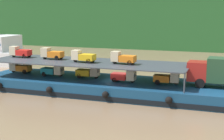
{
  "coord_description": "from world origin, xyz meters",
  "views": [
    {
      "loc": [
        11.64,
        -35.44,
        9.42
      ],
      "look_at": [
        -0.7,
        0.0,
        2.7
      ],
      "focal_mm": 53.74,
      "sensor_mm": 36.0,
      "label": 1
    }
  ],
  "objects_px": {
    "mini_truck_lower_stern": "(20,67)",
    "mini_truck_lower_fore": "(124,76)",
    "mini_truck_upper_stern": "(20,52)",
    "mini_truck_upper_fore": "(83,56)",
    "covered_lorry": "(224,72)",
    "cargo_barge": "(118,87)",
    "mini_truck_upper_mid": "(52,54)",
    "mini_truck_lower_aft": "(53,70)",
    "mini_truck_lower_bow": "(167,78)",
    "mini_truck_upper_bow": "(123,58)",
    "mini_truck_lower_mid": "(88,72)"
  },
  "relations": [
    {
      "from": "mini_truck_lower_stern",
      "to": "mini_truck_lower_bow",
      "type": "bearing_deg",
      "value": -1.6
    },
    {
      "from": "mini_truck_lower_stern",
      "to": "mini_truck_lower_fore",
      "type": "height_order",
      "value": "same"
    },
    {
      "from": "cargo_barge",
      "to": "mini_truck_upper_mid",
      "type": "xyz_separation_m",
      "value": [
        -8.63,
        0.45,
        3.44
      ]
    },
    {
      "from": "mini_truck_upper_mid",
      "to": "mini_truck_upper_bow",
      "type": "height_order",
      "value": "same"
    },
    {
      "from": "mini_truck_upper_stern",
      "to": "covered_lorry",
      "type": "bearing_deg",
      "value": -0.8
    },
    {
      "from": "mini_truck_lower_stern",
      "to": "mini_truck_upper_stern",
      "type": "distance_m",
      "value": 2.0
    },
    {
      "from": "covered_lorry",
      "to": "mini_truck_upper_fore",
      "type": "bearing_deg",
      "value": -176.86
    },
    {
      "from": "mini_truck_lower_aft",
      "to": "mini_truck_lower_bow",
      "type": "distance_m",
      "value": 13.92
    },
    {
      "from": "cargo_barge",
      "to": "mini_truck_upper_stern",
      "type": "bearing_deg",
      "value": 177.24
    },
    {
      "from": "mini_truck_lower_mid",
      "to": "mini_truck_lower_fore",
      "type": "relative_size",
      "value": 1.0
    },
    {
      "from": "mini_truck_lower_mid",
      "to": "mini_truck_lower_stern",
      "type": "bearing_deg",
      "value": 179.18
    },
    {
      "from": "mini_truck_lower_stern",
      "to": "mini_truck_upper_mid",
      "type": "xyz_separation_m",
      "value": [
        4.74,
        -0.14,
        2.0
      ]
    },
    {
      "from": "mini_truck_lower_stern",
      "to": "mini_truck_upper_mid",
      "type": "bearing_deg",
      "value": -1.74
    },
    {
      "from": "mini_truck_upper_bow",
      "to": "mini_truck_lower_fore",
      "type": "bearing_deg",
      "value": -37.18
    },
    {
      "from": "mini_truck_upper_fore",
      "to": "cargo_barge",
      "type": "bearing_deg",
      "value": 7.77
    },
    {
      "from": "mini_truck_lower_aft",
      "to": "mini_truck_upper_stern",
      "type": "height_order",
      "value": "mini_truck_upper_stern"
    },
    {
      "from": "mini_truck_upper_mid",
      "to": "mini_truck_upper_stern",
      "type": "bearing_deg",
      "value": 177.68
    },
    {
      "from": "cargo_barge",
      "to": "mini_truck_upper_stern",
      "type": "relative_size",
      "value": 11.93
    },
    {
      "from": "mini_truck_lower_mid",
      "to": "mini_truck_lower_bow",
      "type": "distance_m",
      "value": 9.42
    },
    {
      "from": "mini_truck_lower_stern",
      "to": "mini_truck_upper_bow",
      "type": "xyz_separation_m",
      "value": [
        14.05,
        -0.84,
        2.0
      ]
    },
    {
      "from": "covered_lorry",
      "to": "mini_truck_upper_bow",
      "type": "relative_size",
      "value": 2.84
    },
    {
      "from": "mini_truck_lower_stern",
      "to": "mini_truck_lower_mid",
      "type": "xyz_separation_m",
      "value": [
        9.55,
        -0.14,
        0.0
      ]
    },
    {
      "from": "mini_truck_lower_fore",
      "to": "mini_truck_upper_stern",
      "type": "bearing_deg",
      "value": 175.82
    },
    {
      "from": "cargo_barge",
      "to": "mini_truck_lower_aft",
      "type": "xyz_separation_m",
      "value": [
        -8.32,
        0.05,
        1.44
      ]
    },
    {
      "from": "cargo_barge",
      "to": "covered_lorry",
      "type": "height_order",
      "value": "covered_lorry"
    },
    {
      "from": "cargo_barge",
      "to": "mini_truck_upper_mid",
      "type": "relative_size",
      "value": 11.92
    },
    {
      "from": "cargo_barge",
      "to": "mini_truck_lower_bow",
      "type": "distance_m",
      "value": 5.78
    },
    {
      "from": "mini_truck_lower_aft",
      "to": "mini_truck_upper_bow",
      "type": "xyz_separation_m",
      "value": [
        9.0,
        -0.29,
        2.0
      ]
    },
    {
      "from": "covered_lorry",
      "to": "mini_truck_lower_aft",
      "type": "height_order",
      "value": "covered_lorry"
    },
    {
      "from": "mini_truck_upper_stern",
      "to": "mini_truck_lower_stern",
      "type": "bearing_deg",
      "value": -151.88
    },
    {
      "from": "mini_truck_upper_stern",
      "to": "mini_truck_upper_fore",
      "type": "bearing_deg",
      "value": -7.31
    },
    {
      "from": "covered_lorry",
      "to": "mini_truck_upper_stern",
      "type": "relative_size",
      "value": 2.88
    },
    {
      "from": "mini_truck_upper_stern",
      "to": "mini_truck_upper_fore",
      "type": "relative_size",
      "value": 0.98
    },
    {
      "from": "mini_truck_lower_bow",
      "to": "mini_truck_upper_bow",
      "type": "height_order",
      "value": "mini_truck_upper_bow"
    },
    {
      "from": "cargo_barge",
      "to": "covered_lorry",
      "type": "bearing_deg",
      "value": 1.49
    },
    {
      "from": "covered_lorry",
      "to": "mini_truck_upper_mid",
      "type": "distance_m",
      "value": 20.03
    },
    {
      "from": "covered_lorry",
      "to": "mini_truck_lower_mid",
      "type": "distance_m",
      "value": 15.22
    },
    {
      "from": "mini_truck_lower_mid",
      "to": "mini_truck_upper_stern",
      "type": "xyz_separation_m",
      "value": [
        -9.47,
        0.18,
        2.0
      ]
    },
    {
      "from": "mini_truck_lower_stern",
      "to": "mini_truck_upper_bow",
      "type": "relative_size",
      "value": 1.0
    },
    {
      "from": "mini_truck_lower_mid",
      "to": "mini_truck_upper_mid",
      "type": "distance_m",
      "value": 5.21
    },
    {
      "from": "mini_truck_lower_fore",
      "to": "mini_truck_lower_bow",
      "type": "xyz_separation_m",
      "value": [
        4.72,
        0.46,
        0.0
      ]
    },
    {
      "from": "mini_truck_upper_stern",
      "to": "mini_truck_lower_aft",
      "type": "bearing_deg",
      "value": -6.79
    },
    {
      "from": "mini_truck_lower_mid",
      "to": "mini_truck_upper_stern",
      "type": "bearing_deg",
      "value": 178.91
    },
    {
      "from": "mini_truck_lower_aft",
      "to": "mini_truck_lower_bow",
      "type": "relative_size",
      "value": 0.99
    },
    {
      "from": "cargo_barge",
      "to": "mini_truck_upper_bow",
      "type": "xyz_separation_m",
      "value": [
        0.68,
        -0.24,
        3.44
      ]
    },
    {
      "from": "mini_truck_lower_aft",
      "to": "mini_truck_upper_fore",
      "type": "xyz_separation_m",
      "value": [
        4.29,
        -0.6,
        2.0
      ]
    },
    {
      "from": "cargo_barge",
      "to": "mini_truck_upper_fore",
      "type": "relative_size",
      "value": 11.72
    },
    {
      "from": "covered_lorry",
      "to": "mini_truck_upper_stern",
      "type": "distance_m",
      "value": 24.68
    },
    {
      "from": "covered_lorry",
      "to": "mini_truck_lower_fore",
      "type": "relative_size",
      "value": 2.86
    },
    {
      "from": "cargo_barge",
      "to": "mini_truck_lower_fore",
      "type": "relative_size",
      "value": 11.85
    }
  ]
}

